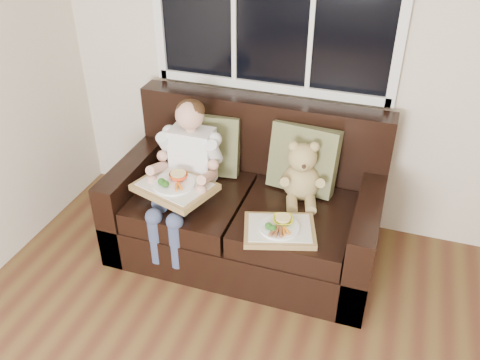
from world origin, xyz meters
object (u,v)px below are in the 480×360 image
(loveseat, at_px, (248,208))
(tray_right, at_px, (280,229))
(teddy_bear, at_px, (301,175))
(tray_left, at_px, (175,186))
(child, at_px, (186,164))

(loveseat, bearing_deg, tray_right, -49.77)
(teddy_bear, xyz_separation_m, tray_right, (-0.03, -0.39, -0.14))
(loveseat, xyz_separation_m, teddy_bear, (0.33, 0.03, 0.31))
(loveseat, distance_m, tray_right, 0.50)
(tray_right, bearing_deg, loveseat, 113.52)
(tray_left, relative_size, tray_right, 1.13)
(teddy_bear, relative_size, tray_left, 0.77)
(child, height_order, tray_left, child)
(loveseat, xyz_separation_m, child, (-0.38, -0.12, 0.34))
(child, xyz_separation_m, tray_right, (0.68, -0.24, -0.17))
(child, xyz_separation_m, tray_left, (-0.02, -0.15, -0.08))
(tray_left, bearing_deg, child, 101.28)
(teddy_bear, xyz_separation_m, tray_left, (-0.73, -0.30, -0.04))
(child, xyz_separation_m, teddy_bear, (0.71, 0.15, -0.04))
(tray_right, bearing_deg, teddy_bear, 68.85)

